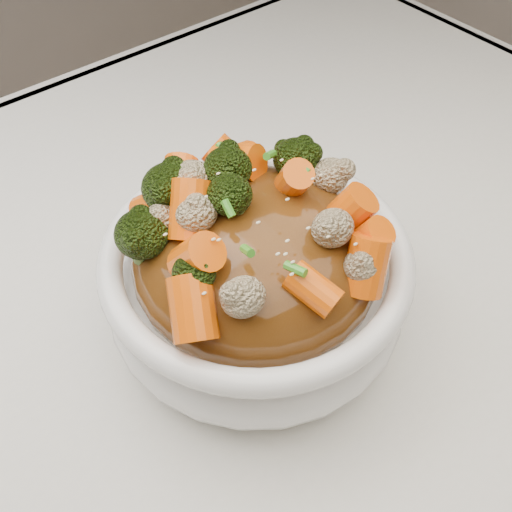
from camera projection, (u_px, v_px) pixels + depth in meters
dining_table at (203, 491)px, 0.78m from camera, size 1.20×0.80×0.75m
tablecloth at (176, 338)px, 0.52m from camera, size 1.20×0.80×0.04m
bowl at (256, 286)px, 0.47m from camera, size 0.28×0.28×0.09m
sauce_base at (256, 259)px, 0.45m from camera, size 0.22×0.22×0.10m
carrots at (256, 192)px, 0.40m from camera, size 0.22×0.22×0.05m
broccoli at (256, 193)px, 0.40m from camera, size 0.22×0.22×0.05m
cauliflower at (256, 196)px, 0.40m from camera, size 0.22×0.22×0.04m
scallions at (256, 191)px, 0.40m from camera, size 0.17×0.17×0.02m
sesame_seeds at (256, 191)px, 0.40m from camera, size 0.20×0.20×0.01m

